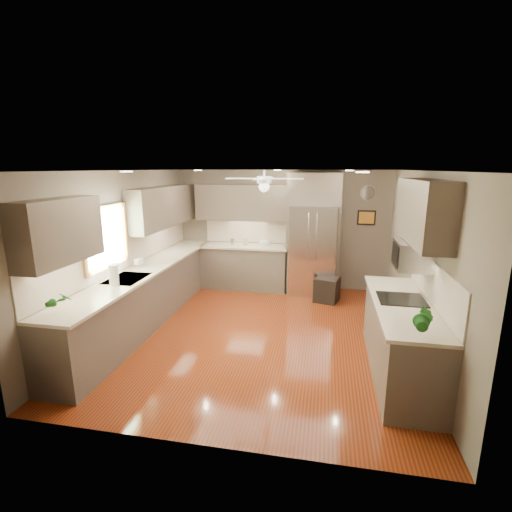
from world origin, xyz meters
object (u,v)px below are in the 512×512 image
(canister_c, at_px, (245,241))
(refrigerator, at_px, (313,236))
(canister_b, at_px, (233,242))
(bowl, at_px, (264,245))
(paper_towel, at_px, (114,275))
(stool, at_px, (327,289))
(microwave, at_px, (413,255))
(potted_plant_right, at_px, (424,320))
(soap_bottle, at_px, (139,261))
(potted_plant_left, at_px, (60,300))

(canister_c, height_order, refrigerator, refrigerator)
(canister_b, distance_m, bowl, 0.68)
(canister_c, relative_size, paper_towel, 0.52)
(refrigerator, bearing_deg, stool, -57.24)
(canister_b, height_order, paper_towel, paper_towel)
(refrigerator, height_order, paper_towel, refrigerator)
(microwave, bearing_deg, canister_c, 134.90)
(potted_plant_right, xyz_separation_m, stool, (-0.89, 3.45, -0.88))
(canister_b, distance_m, soap_bottle, 2.30)
(soap_bottle, distance_m, bowl, 2.71)
(bowl, bearing_deg, paper_towel, -117.88)
(potted_plant_right, bearing_deg, microwave, 84.69)
(potted_plant_left, bearing_deg, refrigerator, 56.93)
(potted_plant_left, xyz_separation_m, microwave, (3.97, 1.35, 0.38))
(bowl, bearing_deg, stool, -22.47)
(canister_c, relative_size, microwave, 0.31)
(canister_b, xyz_separation_m, paper_towel, (-0.94, -3.01, 0.07))
(refrigerator, relative_size, stool, 4.64)
(microwave, bearing_deg, paper_towel, -175.96)
(canister_b, relative_size, potted_plant_left, 0.44)
(potted_plant_left, height_order, stool, potted_plant_left)
(potted_plant_right, height_order, microwave, microwave)
(potted_plant_left, bearing_deg, potted_plant_right, 1.73)
(canister_b, relative_size, stool, 0.26)
(canister_c, bearing_deg, potted_plant_left, -106.53)
(paper_towel, bearing_deg, soap_bottle, 97.62)
(canister_c, relative_size, soap_bottle, 0.87)
(canister_c, distance_m, potted_plant_right, 4.78)
(soap_bottle, distance_m, potted_plant_left, 2.04)
(potted_plant_right, height_order, paper_towel, potted_plant_right)
(bowl, relative_size, refrigerator, 0.08)
(canister_b, height_order, soap_bottle, soap_bottle)
(canister_b, distance_m, paper_towel, 3.15)
(soap_bottle, distance_m, stool, 3.53)
(refrigerator, bearing_deg, soap_bottle, -143.83)
(potted_plant_right, distance_m, bowl, 4.58)
(canister_c, height_order, soap_bottle, soap_bottle)
(canister_c, bearing_deg, soap_bottle, -122.89)
(potted_plant_right, xyz_separation_m, paper_towel, (-3.84, 0.95, -0.04))
(soap_bottle, distance_m, microwave, 4.17)
(potted_plant_left, distance_m, microwave, 4.21)
(stool, bearing_deg, potted_plant_right, -75.47)
(canister_b, height_order, stool, canister_b)
(refrigerator, bearing_deg, canister_c, 177.98)
(canister_c, bearing_deg, refrigerator, -2.02)
(canister_c, xyz_separation_m, paper_towel, (-1.21, -3.04, 0.05))
(canister_b, height_order, refrigerator, refrigerator)
(bowl, xyz_separation_m, microwave, (2.34, -2.77, 0.52))
(potted_plant_right, bearing_deg, bowl, 119.15)
(stool, bearing_deg, canister_b, 165.55)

